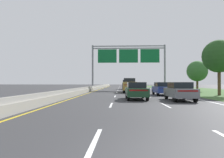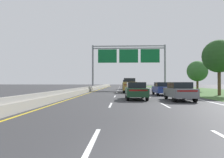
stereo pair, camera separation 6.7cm
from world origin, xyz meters
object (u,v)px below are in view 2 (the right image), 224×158
(car_grey_right_lane_sedan, at_px, (179,91))
(car_blue_right_lane_sedan, at_px, (162,88))
(roadside_tree_mid, at_px, (197,71))
(pickup_truck_gold, at_px, (130,85))
(overhead_sign_gantry, at_px, (129,58))
(car_darkgreen_centre_lane_sedan, at_px, (136,90))
(car_navy_centre_lane_suv, at_px, (127,84))
(roadside_tree_near, at_px, (219,56))

(car_grey_right_lane_sedan, relative_size, car_blue_right_lane_sedan, 1.00)
(car_grey_right_lane_sedan, xyz_separation_m, car_blue_right_lane_sedan, (-0.02, 7.75, 0.00))
(car_grey_right_lane_sedan, height_order, roadside_tree_mid, roadside_tree_mid)
(pickup_truck_gold, relative_size, car_grey_right_lane_sedan, 1.23)
(overhead_sign_gantry, xyz_separation_m, car_darkgreen_centre_lane_sedan, (-0.09, -23.80, -5.71))
(overhead_sign_gantry, distance_m, car_navy_centre_lane_suv, 6.85)
(pickup_truck_gold, xyz_separation_m, car_blue_right_lane_sedan, (3.71, -6.40, -0.26))
(car_navy_centre_lane_suv, distance_m, car_blue_right_lane_sedan, 21.65)
(roadside_tree_mid, bearing_deg, car_darkgreen_centre_lane_sedan, -123.79)
(roadside_tree_mid, bearing_deg, pickup_truck_gold, -160.02)
(roadside_tree_near, bearing_deg, overhead_sign_gantry, 119.87)
(pickup_truck_gold, height_order, roadside_tree_mid, roadside_tree_mid)
(car_grey_right_lane_sedan, bearing_deg, pickup_truck_gold, 14.17)
(overhead_sign_gantry, height_order, car_navy_centre_lane_suv, overhead_sign_gantry)
(pickup_truck_gold, relative_size, car_navy_centre_lane_suv, 1.15)
(overhead_sign_gantry, distance_m, car_blue_right_lane_sedan, 18.41)
(roadside_tree_mid, bearing_deg, car_navy_centre_lane_suv, 137.80)
(overhead_sign_gantry, bearing_deg, car_grey_right_lane_sedan, -81.91)
(car_grey_right_lane_sedan, bearing_deg, car_navy_centre_lane_suv, 6.87)
(car_grey_right_lane_sedan, relative_size, car_navy_centre_lane_suv, 0.93)
(overhead_sign_gantry, relative_size, pickup_truck_gold, 2.76)
(car_darkgreen_centre_lane_sedan, bearing_deg, roadside_tree_mid, -35.15)
(overhead_sign_gantry, bearing_deg, car_navy_centre_lane_suv, 93.70)
(roadside_tree_mid, bearing_deg, car_grey_right_lane_sedan, -113.37)
(car_darkgreen_centre_lane_sedan, height_order, car_blue_right_lane_sedan, same)
(car_darkgreen_centre_lane_sedan, distance_m, car_grey_right_lane_sedan, 3.79)
(car_grey_right_lane_sedan, height_order, car_blue_right_lane_sedan, same)
(car_darkgreen_centre_lane_sedan, xyz_separation_m, roadside_tree_near, (10.22, 6.16, 3.82))
(pickup_truck_gold, bearing_deg, overhead_sign_gantry, 0.50)
(car_darkgreen_centre_lane_sedan, xyz_separation_m, car_navy_centre_lane_suv, (-0.17, 27.97, 0.28))
(car_navy_centre_lane_suv, bearing_deg, car_grey_right_lane_sedan, -171.43)
(car_blue_right_lane_sedan, distance_m, roadside_tree_mid, 13.56)
(car_darkgreen_centre_lane_sedan, height_order, roadside_tree_mid, roadside_tree_mid)
(pickup_truck_gold, xyz_separation_m, roadside_tree_near, (10.32, -6.90, 3.56))
(overhead_sign_gantry, relative_size, car_blue_right_lane_sedan, 3.40)
(car_grey_right_lane_sedan, bearing_deg, overhead_sign_gantry, 7.50)
(pickup_truck_gold, xyz_separation_m, roadside_tree_mid, (11.68, 4.25, 2.38))
(roadside_tree_near, distance_m, roadside_tree_mid, 11.29)
(car_darkgreen_centre_lane_sedan, bearing_deg, roadside_tree_near, -60.29)
(pickup_truck_gold, distance_m, car_blue_right_lane_sedan, 7.41)
(car_darkgreen_centre_lane_sedan, bearing_deg, car_blue_right_lane_sedan, -29.85)
(car_grey_right_lane_sedan, bearing_deg, car_blue_right_lane_sedan, -0.48)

